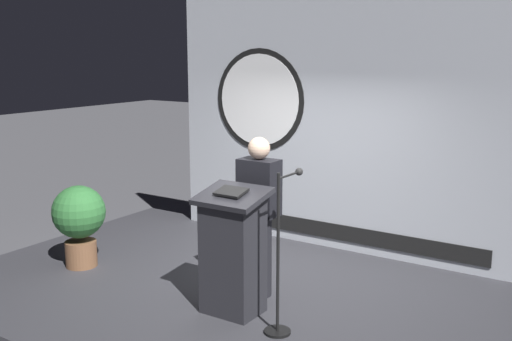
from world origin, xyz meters
name	(u,v)px	position (x,y,z in m)	size (l,w,h in m)	color
ground_plane	(248,320)	(0.00, 0.00, 0.00)	(40.00, 40.00, 0.00)	#4C4C51
stage_platform	(248,306)	(0.00, 0.00, 0.15)	(6.40, 4.00, 0.30)	#333338
banner_display	(329,119)	(-0.04, 1.85, 1.93)	(4.46, 0.12, 3.28)	#B2B7C1
podium	(233,252)	(0.13, -0.45, 0.90)	(0.64, 0.50, 1.22)	#26262B
speaker_person	(259,216)	(0.11, 0.03, 1.13)	(0.40, 0.26, 1.64)	black
microphone_stand	(281,277)	(0.72, -0.56, 0.81)	(0.24, 0.51, 1.45)	black
potted_plant	(79,218)	(-2.07, -0.40, 0.88)	(0.61, 0.61, 0.95)	brown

